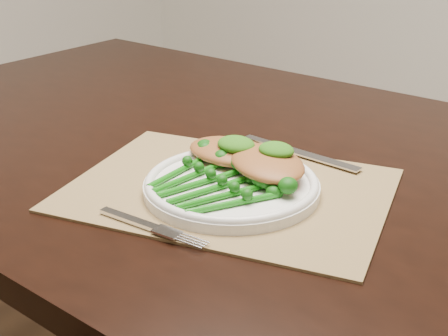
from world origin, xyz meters
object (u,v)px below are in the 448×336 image
Objects in this scene: placemat at (229,190)px; dinner_plate at (232,185)px; chicken_fillet_left at (231,152)px; broccolini_bundle at (204,186)px.

dinner_plate is (0.01, -0.01, 0.01)m from placemat.
dinner_plate is 1.79× the size of chicken_fillet_left.
placemat is at bearing 145.61° from dinner_plate.
dinner_plate reaches higher than placemat.
placemat is 0.02m from dinner_plate.
placemat is 0.05m from broccolini_bundle.
broccolini_bundle is (0.03, -0.10, -0.01)m from chicken_fillet_left.
placemat is at bearing -57.39° from chicken_fillet_left.
placemat is 3.20× the size of chicken_fillet_left.
chicken_fillet_left is at bearing 109.75° from placemat.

